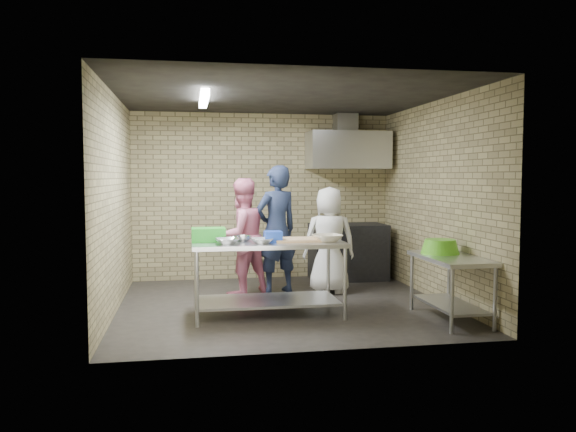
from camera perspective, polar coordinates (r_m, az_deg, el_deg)
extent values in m
plane|color=black|center=(7.47, -0.50, -8.95)|extent=(4.20, 4.20, 0.00)
plane|color=black|center=(7.35, -0.51, 12.02)|extent=(4.20, 4.20, 0.00)
cube|color=tan|center=(9.27, -2.54, 2.00)|extent=(4.20, 0.06, 2.70)
cube|color=tan|center=(5.33, 3.03, 0.50)|extent=(4.20, 0.06, 2.70)
cube|color=tan|center=(7.25, -17.11, 1.26)|extent=(0.06, 4.00, 2.70)
cube|color=tan|center=(7.91, 14.68, 1.52)|extent=(0.06, 4.00, 2.70)
cube|color=#B3B5BA|center=(6.84, -2.05, -6.32)|extent=(1.80, 0.90, 0.90)
cube|color=silver|center=(6.91, 16.09, -7.01)|extent=(0.60, 1.20, 0.75)
cube|color=black|center=(9.27, 6.08, -3.60)|extent=(1.20, 0.70, 0.90)
cube|color=silver|center=(9.25, 6.07, 6.62)|extent=(1.30, 0.60, 0.60)
cube|color=#A5A8AD|center=(9.43, 5.84, 9.31)|extent=(0.35, 0.30, 0.30)
cube|color=#3F2B19|center=(9.51, 7.49, 5.45)|extent=(0.80, 0.20, 0.04)
cube|color=white|center=(7.25, -8.49, 11.61)|extent=(0.10, 1.25, 0.08)
cube|color=green|center=(6.82, -8.04, -1.88)|extent=(0.40, 0.30, 0.16)
cube|color=#183EB6|center=(6.67, -1.52, -2.10)|extent=(0.20, 0.20, 0.13)
cube|color=tan|center=(6.81, 0.88, -2.41)|extent=(0.55, 0.42, 0.03)
imported|color=silver|center=(6.52, -6.18, -2.54)|extent=(0.32, 0.32, 0.07)
imported|color=#ACADB2|center=(6.78, -4.64, -2.28)|extent=(0.24, 0.24, 0.07)
imported|color=silver|center=(6.54, -2.67, -2.53)|extent=(0.29, 0.29, 0.06)
imported|color=#C0B799|center=(6.75, 4.01, -2.23)|extent=(0.39, 0.39, 0.08)
cylinder|color=#B22619|center=(9.44, 6.04, 6.14)|extent=(0.07, 0.07, 0.18)
cylinder|color=green|center=(9.56, 8.36, 6.00)|extent=(0.06, 0.06, 0.15)
imported|color=black|center=(8.10, -1.17, -1.36)|extent=(0.79, 0.67, 1.84)
imported|color=#D67190|center=(8.02, -4.72, -2.09)|extent=(0.99, 0.91, 1.65)
imported|color=white|center=(8.12, 4.19, -2.44)|extent=(0.80, 0.56, 1.53)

